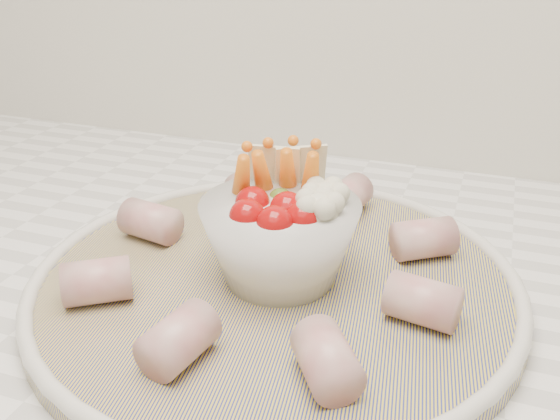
% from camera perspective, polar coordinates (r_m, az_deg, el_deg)
% --- Properties ---
extents(serving_platter, '(0.43, 0.43, 0.02)m').
position_cam_1_polar(serving_platter, '(0.50, -0.44, -6.47)').
color(serving_platter, navy).
rests_on(serving_platter, kitchen_counter).
extents(veggie_bowl, '(0.12, 0.12, 0.10)m').
position_cam_1_polar(veggie_bowl, '(0.48, 0.09, -2.15)').
color(veggie_bowl, silver).
rests_on(veggie_bowl, serving_platter).
extents(cured_meat_rolls, '(0.30, 0.30, 0.03)m').
position_cam_1_polar(cured_meat_rolls, '(0.49, -0.51, -4.35)').
color(cured_meat_rolls, '#AA4D51').
rests_on(cured_meat_rolls, serving_platter).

